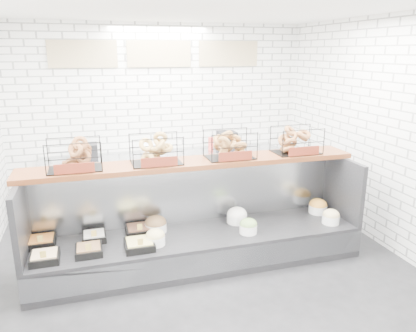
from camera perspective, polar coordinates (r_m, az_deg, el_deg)
name	(u,v)px	position (r m, az deg, el deg)	size (l,w,h in m)	color
ground	(206,274)	(4.96, -0.25, -14.96)	(5.50, 5.50, 0.00)	black
room_shell	(192,94)	(4.87, -2.30, 10.14)	(5.02, 5.51, 3.01)	white
display_case	(197,237)	(5.10, -1.49, -9.91)	(4.00, 0.90, 1.20)	black
bagel_shelf	(194,151)	(4.90, -2.02, 2.18)	(4.10, 0.50, 0.40)	#4B2210
prep_counter	(166,177)	(6.94, -5.94, -1.61)	(4.00, 0.60, 1.20)	#93969B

